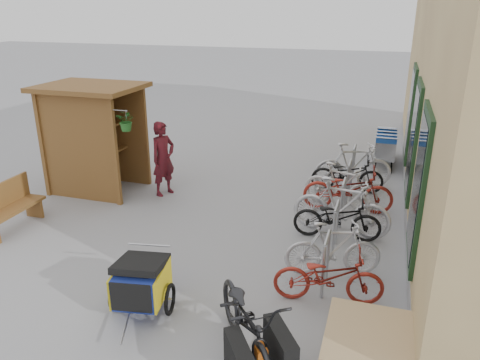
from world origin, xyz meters
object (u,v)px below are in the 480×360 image
(shopping_carts, at_px, (386,143))
(bike_7, at_px, (353,166))
(pallet_stack, at_px, (367,347))
(bike_4, at_px, (348,190))
(bike_2, at_px, (337,218))
(kiosk, at_px, (90,124))
(bike_3, at_px, (341,207))
(bike_0, at_px, (329,276))
(bike_1, at_px, (333,249))
(bike_5, at_px, (341,186))
(cargo_bike, at_px, (248,324))
(bench, at_px, (8,206))
(bike_6, at_px, (347,174))
(person_kiosk, at_px, (163,159))
(child_trailer, at_px, (141,281))

(shopping_carts, height_order, bike_7, bike_7)
(pallet_stack, distance_m, bike_4, 4.42)
(shopping_carts, distance_m, bike_2, 4.83)
(kiosk, relative_size, bike_3, 1.38)
(bike_0, bearing_deg, bike_3, -8.24)
(bike_1, height_order, bike_5, bike_5)
(cargo_bike, height_order, bike_3, bike_3)
(bike_4, bearing_deg, shopping_carts, -15.87)
(bike_5, bearing_deg, kiosk, 110.92)
(pallet_stack, bearing_deg, bike_7, 96.71)
(bike_4, distance_m, bike_7, 1.37)
(bike_2, bearing_deg, bench, 99.85)
(bike_6, bearing_deg, bike_5, 170.39)
(bike_1, height_order, bike_3, bike_3)
(person_kiosk, xyz_separation_m, bike_6, (3.88, 1.36, -0.41))
(bench, relative_size, shopping_carts, 0.80)
(bike_0, bearing_deg, person_kiosk, 43.34)
(shopping_carts, bearing_deg, child_trailer, -111.39)
(pallet_stack, xyz_separation_m, cargo_bike, (-1.37, -0.39, 0.29))
(kiosk, height_order, child_trailer, kiosk)
(pallet_stack, bearing_deg, bench, 166.30)
(bike_7, bearing_deg, bike_5, 154.13)
(bike_3, bearing_deg, shopping_carts, -2.14)
(bike_2, height_order, bike_4, bike_4)
(cargo_bike, xyz_separation_m, bike_1, (0.72, 2.22, -0.05))
(bike_3, bearing_deg, bike_5, 12.89)
(bike_2, bearing_deg, bike_1, 179.71)
(child_trailer, distance_m, cargo_bike, 1.74)
(kiosk, bearing_deg, cargo_bike, -40.94)
(shopping_carts, bearing_deg, bike_5, -103.90)
(bike_4, bearing_deg, bike_3, 173.59)
(bike_2, bearing_deg, bike_3, -15.07)
(kiosk, xyz_separation_m, bike_5, (5.46, 0.66, -1.08))
(pallet_stack, height_order, person_kiosk, person_kiosk)
(bench, relative_size, bike_0, 0.92)
(cargo_bike, xyz_separation_m, bike_6, (0.60, 5.85, -0.08))
(shopping_carts, distance_m, bike_3, 4.60)
(kiosk, height_order, bike_5, kiosk)
(bike_3, distance_m, bike_7, 2.44)
(bike_1, distance_m, bike_6, 3.63)
(kiosk, height_order, person_kiosk, kiosk)
(bench, distance_m, person_kiosk, 3.21)
(bike_5, relative_size, bike_6, 0.99)
(kiosk, relative_size, bike_2, 1.59)
(bike_1, xyz_separation_m, bike_7, (-0.03, 3.91, 0.09))
(bench, distance_m, bike_7, 7.27)
(cargo_bike, relative_size, person_kiosk, 1.19)
(person_kiosk, relative_size, bike_4, 0.92)
(child_trailer, xyz_separation_m, cargo_bike, (1.67, -0.49, 0.04))
(bike_3, bearing_deg, bike_1, -172.32)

